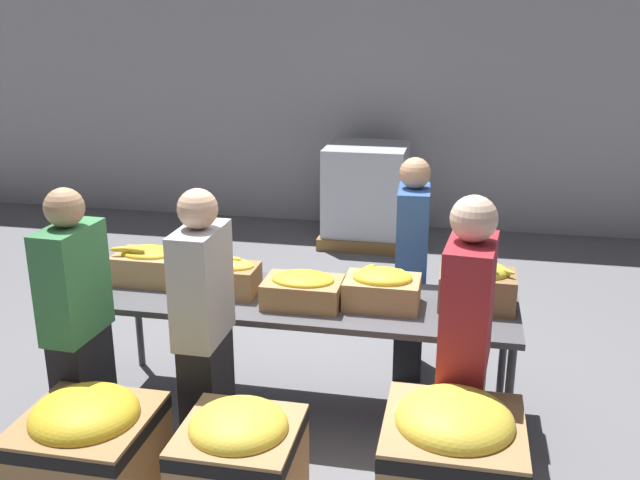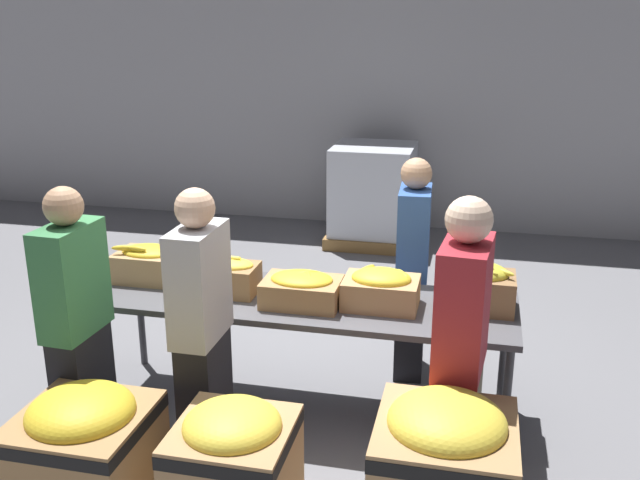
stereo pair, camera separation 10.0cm
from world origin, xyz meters
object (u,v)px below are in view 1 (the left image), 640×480
object	(u,v)px
volunteer_3	(464,360)
pallet_stack_0	(366,195)
volunteer_2	(411,269)
banana_box_2	(303,289)
banana_box_4	(477,284)
volunteer_1	(204,332)
sorting_table	(300,305)
donation_bin_0	(89,451)
volunteer_0	(78,328)
donation_bin_2	(451,479)
donation_bin_1	(240,468)
banana_box_1	(221,275)
banana_box_3	(382,288)
banana_box_0	(148,264)

from	to	relation	value
volunteer_3	pallet_stack_0	size ratio (longest dim) A/B	1.54
volunteer_2	banana_box_2	bearing A→B (deg)	-41.91
banana_box_4	volunteer_1	distance (m)	1.67
sorting_table	volunteer_1	xyz separation A→B (m)	(-0.40, -0.65, 0.08)
volunteer_1	donation_bin_0	world-z (taller)	volunteer_1
volunteer_0	volunteer_3	xyz separation A→B (m)	(2.16, -0.03, 0.04)
donation_bin_2	pallet_stack_0	distance (m)	5.06
volunteer_0	donation_bin_2	distance (m)	2.21
volunteer_1	donation_bin_1	world-z (taller)	volunteer_1
banana_box_1	pallet_stack_0	bearing A→B (deg)	83.40
donation_bin_1	banana_box_4	bearing A→B (deg)	49.75
volunteer_1	donation_bin_1	xyz separation A→B (m)	(0.38, -0.58, -0.44)
banana_box_4	donation_bin_0	size ratio (longest dim) A/B	0.66
banana_box_4	donation_bin_1	xyz separation A→B (m)	(-1.12, -1.32, -0.56)
donation_bin_1	pallet_stack_0	xyz separation A→B (m)	(-0.07, 4.94, 0.16)
banana_box_2	banana_box_4	bearing A→B (deg)	9.77
volunteer_3	donation_bin_1	bearing A→B (deg)	119.45
banana_box_3	volunteer_3	size ratio (longest dim) A/B	0.27
volunteer_1	banana_box_2	bearing A→B (deg)	-38.07
banana_box_1	banana_box_2	distance (m)	0.57
sorting_table	volunteer_2	size ratio (longest dim) A/B	1.71
sorting_table	donation_bin_0	size ratio (longest dim) A/B	3.93
sorting_table	banana_box_2	xyz separation A→B (m)	(0.04, -0.10, 0.16)
banana_box_4	donation_bin_2	xyz separation A→B (m)	(-0.10, -1.32, -0.47)
banana_box_4	donation_bin_1	bearing A→B (deg)	-130.25
volunteer_2	pallet_stack_0	world-z (taller)	volunteer_2
donation_bin_0	banana_box_1	bearing A→B (deg)	75.41
volunteer_1	donation_bin_1	size ratio (longest dim) A/B	2.29
banana_box_2	banana_box_4	world-z (taller)	banana_box_4
volunteer_2	banana_box_0	bearing A→B (deg)	-74.85
volunteer_1	volunteer_2	world-z (taller)	volunteer_1
banana_box_2	banana_box_3	xyz separation A→B (m)	(0.48, 0.07, 0.02)
sorting_table	donation_bin_1	bearing A→B (deg)	-90.99
volunteer_2	donation_bin_0	bearing A→B (deg)	-41.23
banana_box_0	banana_box_1	world-z (taller)	banana_box_0
banana_box_3	volunteer_2	bearing A→B (deg)	79.44
banana_box_3	banana_box_4	size ratio (longest dim) A/B	1.00
banana_box_1	donation_bin_1	xyz separation A→B (m)	(0.50, -1.22, -0.53)
volunteer_1	donation_bin_2	size ratio (longest dim) A/B	1.85
volunteer_3	pallet_stack_0	xyz separation A→B (m)	(-1.12, 4.47, -0.30)
banana_box_2	banana_box_3	bearing A→B (deg)	8.81
banana_box_0	donation_bin_2	distance (m)	2.50
donation_bin_1	donation_bin_2	distance (m)	1.02
banana_box_1	pallet_stack_0	xyz separation A→B (m)	(0.43, 3.72, -0.37)
volunteer_3	pallet_stack_0	distance (m)	4.62
volunteer_1	donation_bin_0	size ratio (longest dim) A/B	2.36
volunteer_0	banana_box_0	bearing A→B (deg)	-1.26
donation_bin_2	volunteer_3	bearing A→B (deg)	85.88
banana_box_1	volunteer_1	world-z (taller)	volunteer_1
sorting_table	banana_box_4	distance (m)	1.12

